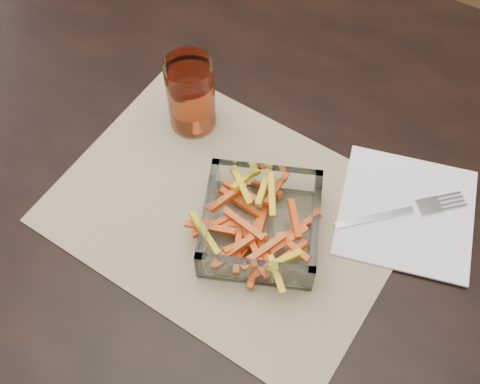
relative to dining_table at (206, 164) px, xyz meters
The scene contains 6 objects.
dining_table is the anchor object (origin of this frame).
placemat 0.17m from the dining_table, 44.90° to the right, with size 0.45×0.33×0.00m, color tan.
glass_bowl 0.22m from the dining_table, 34.95° to the right, with size 0.19×0.19×0.06m.
tumbler 0.15m from the dining_table, 159.45° to the left, with size 0.07×0.07×0.12m.
napkin 0.33m from the dining_table, ahead, with size 0.18×0.18×0.00m, color white.
fork 0.32m from the dining_table, ahead, with size 0.14×0.14×0.00m.
Camera 1 is at (0.31, -0.43, 1.46)m, focal length 45.00 mm.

